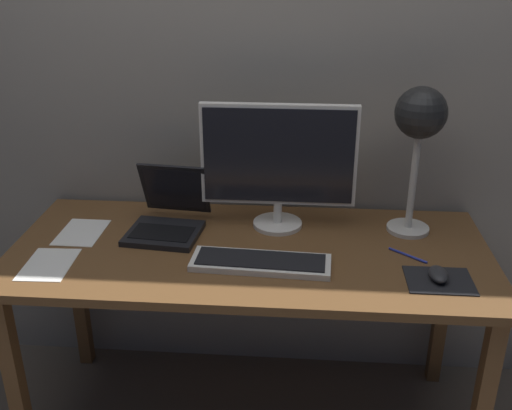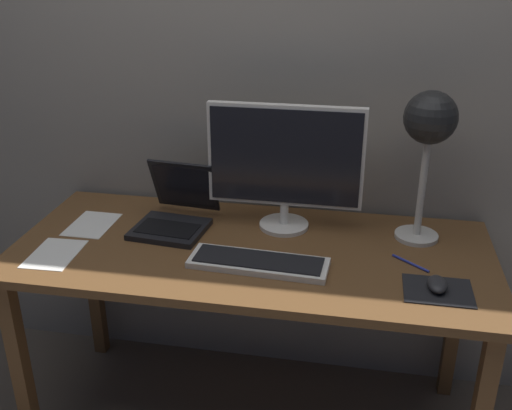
{
  "view_description": "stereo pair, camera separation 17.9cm",
  "coord_description": "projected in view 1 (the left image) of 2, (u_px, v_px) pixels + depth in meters",
  "views": [
    {
      "loc": [
        0.16,
        -1.75,
        1.68
      ],
      "look_at": [
        0.03,
        -0.05,
        0.92
      ],
      "focal_mm": 41.81,
      "sensor_mm": 36.0,
      "label": 1
    },
    {
      "loc": [
        0.34,
        -1.73,
        1.68
      ],
      "look_at": [
        0.03,
        -0.05,
        0.92
      ],
      "focal_mm": 41.81,
      "sensor_mm": 36.0,
      "label": 2
    }
  ],
  "objects": [
    {
      "name": "laptop",
      "position": [
        169.0,
        212.0,
        2.11
      ],
      "size": [
        0.27,
        0.32,
        0.22
      ],
      "color": "black",
      "rests_on": "desk"
    },
    {
      "name": "paper_sheet_near_mouse",
      "position": [
        49.0,
        264.0,
        1.89
      ],
      "size": [
        0.16,
        0.22,
        0.0
      ],
      "primitive_type": "cube",
      "rotation": [
        0.0,
        0.0,
        0.04
      ],
      "color": "white",
      "rests_on": "desk"
    },
    {
      "name": "desk",
      "position": [
        250.0,
        269.0,
        2.02
      ],
      "size": [
        1.6,
        0.7,
        0.74
      ],
      "color": "brown",
      "rests_on": "ground"
    },
    {
      "name": "monitor",
      "position": [
        278.0,
        160.0,
        2.04
      ],
      "size": [
        0.54,
        0.18,
        0.45
      ],
      "color": "silver",
      "rests_on": "desk"
    },
    {
      "name": "desk_lamp",
      "position": [
        420.0,
        123.0,
        1.95
      ],
      "size": [
        0.17,
        0.17,
        0.51
      ],
      "color": "beige",
      "rests_on": "desk"
    },
    {
      "name": "mouse",
      "position": [
        438.0,
        274.0,
        1.79
      ],
      "size": [
        0.06,
        0.1,
        0.03
      ],
      "primitive_type": "ellipsoid",
      "color": "#28282B",
      "rests_on": "mousepad"
    },
    {
      "name": "pen",
      "position": [
        408.0,
        255.0,
        1.94
      ],
      "size": [
        0.11,
        0.1,
        0.01
      ],
      "primitive_type": "cylinder",
      "rotation": [
        0.0,
        1.57,
        -0.69
      ],
      "color": "#2633A5",
      "rests_on": "desk"
    },
    {
      "name": "keyboard_main",
      "position": [
        261.0,
        262.0,
        1.88
      ],
      "size": [
        0.45,
        0.16,
        0.03
      ],
      "color": "silver",
      "rests_on": "desk"
    },
    {
      "name": "back_wall",
      "position": [
        259.0,
        57.0,
        2.13
      ],
      "size": [
        4.8,
        0.06,
        2.6
      ],
      "primitive_type": "cube",
      "color": "gray",
      "rests_on": "ground"
    },
    {
      "name": "paper_sheet_by_keyboard",
      "position": [
        82.0,
        232.0,
        2.1
      ],
      "size": [
        0.15,
        0.21,
        0.0
      ],
      "primitive_type": "cube",
      "rotation": [
        0.0,
        0.0,
        -0.01
      ],
      "color": "white",
      "rests_on": "desk"
    },
    {
      "name": "mousepad",
      "position": [
        439.0,
        280.0,
        1.8
      ],
      "size": [
        0.2,
        0.16,
        0.0
      ],
      "primitive_type": "cube",
      "color": "black",
      "rests_on": "desk"
    }
  ]
}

